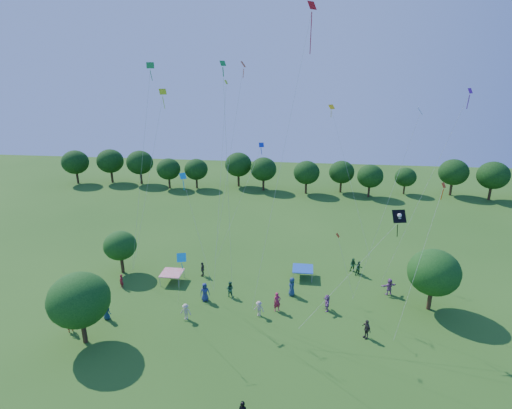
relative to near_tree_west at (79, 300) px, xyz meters
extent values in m
cylinder|color=#422B19|center=(0.00, 0.00, -3.05)|extent=(0.40, 0.40, 1.95)
ellipsoid|color=#194C15|center=(0.00, 0.00, 0.01)|extent=(4.89, 4.89, 4.40)
cylinder|color=#422B19|center=(-2.21, 11.95, -3.14)|extent=(0.36, 0.36, 1.77)
ellipsoid|color=#194C15|center=(-2.21, 11.95, -0.74)|extent=(3.56, 3.56, 3.20)
cylinder|color=#422B19|center=(29.74, 8.61, -3.07)|extent=(0.39, 0.39, 1.89)
ellipsoid|color=#194C15|center=(29.74, 8.61, -0.13)|extent=(4.71, 4.71, 4.24)
cylinder|color=#422B19|center=(-27.42, 46.29, -2.94)|extent=(0.44, 0.44, 2.15)
ellipsoid|color=#143B10|center=(-27.42, 46.29, 0.33)|extent=(5.17, 5.17, 4.65)
cylinder|color=#422B19|center=(-20.96, 47.93, -2.93)|extent=(0.45, 0.45, 2.17)
ellipsoid|color=#143B10|center=(-20.96, 47.93, 0.37)|extent=(5.22, 5.22, 4.70)
cylinder|color=#422B19|center=(-14.66, 47.58, -2.94)|extent=(0.44, 0.44, 2.15)
ellipsoid|color=#143B10|center=(-14.66, 47.58, 0.33)|extent=(5.17, 5.17, 4.65)
cylinder|color=#422B19|center=(-8.08, 45.30, -3.09)|extent=(0.38, 0.38, 1.87)
ellipsoid|color=#143B10|center=(-8.08, 45.30, -0.25)|extent=(4.48, 4.48, 4.03)
cylinder|color=#422B19|center=(-2.86, 45.91, -3.10)|extent=(0.38, 0.38, 1.84)
ellipsoid|color=#143B10|center=(-2.86, 45.91, -0.30)|extent=(4.42, 4.42, 3.98)
cylinder|color=#422B19|center=(4.87, 48.31, -2.95)|extent=(0.44, 0.44, 2.14)
ellipsoid|color=#143B10|center=(4.87, 48.31, 0.31)|extent=(5.14, 5.14, 4.63)
cylinder|color=#422B19|center=(9.97, 46.14, -3.01)|extent=(0.42, 0.42, 2.03)
ellipsoid|color=#143B10|center=(9.97, 46.14, 0.07)|extent=(4.86, 4.86, 4.37)
cylinder|color=#422B19|center=(17.95, 45.02, -3.04)|extent=(0.40, 0.40, 1.96)
ellipsoid|color=#143B10|center=(17.95, 45.02, -0.06)|extent=(4.71, 4.71, 4.24)
cylinder|color=#422B19|center=(24.32, 46.55, -3.06)|extent=(0.39, 0.39, 1.91)
ellipsoid|color=#143B10|center=(24.32, 46.55, -0.15)|extent=(4.59, 4.59, 4.13)
cylinder|color=#422B19|center=(29.12, 44.38, -3.08)|extent=(0.39, 0.39, 1.89)
ellipsoid|color=#143B10|center=(29.12, 44.38, -0.20)|extent=(4.54, 4.54, 4.08)
cylinder|color=#422B19|center=(35.78, 46.92, -3.23)|extent=(0.33, 0.33, 1.58)
ellipsoid|color=#143B10|center=(35.78, 46.92, -0.83)|extent=(3.80, 3.80, 3.42)
cylinder|color=#422B19|center=(43.97, 47.15, -2.95)|extent=(0.44, 0.44, 2.13)
ellipsoid|color=#143B10|center=(43.97, 47.15, 0.29)|extent=(5.12, 5.12, 4.61)
cylinder|color=#422B19|center=(49.80, 45.16, -2.93)|extent=(0.45, 0.45, 2.18)
ellipsoid|color=#143B10|center=(49.80, 45.16, 0.39)|extent=(5.24, 5.24, 4.72)
cube|color=red|center=(3.96, 10.61, -2.97)|extent=(2.20, 2.20, 0.08)
cylinder|color=#999999|center=(2.96, 9.61, -3.47)|extent=(0.05, 0.05, 1.10)
cylinder|color=#999999|center=(4.96, 9.61, -3.47)|extent=(0.05, 0.05, 1.10)
cylinder|color=#999999|center=(2.96, 11.61, -3.47)|extent=(0.05, 0.05, 1.10)
cylinder|color=#999999|center=(4.96, 11.61, -3.47)|extent=(0.05, 0.05, 1.10)
cube|color=#1B4AB1|center=(17.80, 13.31, -2.97)|extent=(2.20, 2.20, 0.08)
cylinder|color=#999999|center=(16.80, 12.31, -3.47)|extent=(0.05, 0.05, 1.10)
cylinder|color=#999999|center=(18.80, 12.31, -3.47)|extent=(0.05, 0.05, 1.10)
cylinder|color=#999999|center=(16.80, 14.31, -3.47)|extent=(0.05, 0.05, 1.10)
cylinder|color=#999999|center=(18.80, 14.31, -3.47)|extent=(0.05, 0.05, 1.10)
imported|color=#1A354E|center=(0.26, 3.31, -3.19)|extent=(0.91, 0.65, 1.66)
imported|color=maroon|center=(-2.02, 1.15, -3.21)|extent=(0.67, 0.71, 1.61)
imported|color=#235236|center=(10.65, 8.48, -3.19)|extent=(0.87, 0.54, 1.65)
imported|color=#C0B59A|center=(7.39, 4.17, -3.23)|extent=(1.07, 0.57, 1.57)
imported|color=#3C3430|center=(23.25, 3.46, -3.15)|extent=(0.91, 1.12, 1.74)
imported|color=#945694|center=(26.48, 10.84, -3.15)|extent=(1.73, 1.10, 1.75)
imported|color=navy|center=(16.75, 9.47, -3.05)|extent=(0.57, 0.98, 1.95)
imported|color=maroon|center=(-0.85, 8.76, -3.28)|extent=(0.66, 0.60, 1.49)
imported|color=#204C23|center=(23.93, 14.53, -3.19)|extent=(0.92, 0.67, 1.67)
imported|color=#B8A293|center=(13.90, 5.54, -3.27)|extent=(1.06, 0.68, 1.50)
imported|color=#413A34|center=(6.88, 12.27, -3.20)|extent=(0.49, 0.99, 1.65)
imported|color=#834F88|center=(20.14, 7.17, -3.19)|extent=(0.67, 1.58, 1.65)
imported|color=navy|center=(8.36, 7.41, -3.07)|extent=(1.06, 0.81, 1.90)
imported|color=#9E1C40|center=(15.51, 6.54, -3.07)|extent=(0.83, 0.70, 1.90)
imported|color=#265A2D|center=(23.40, 15.30, -3.21)|extent=(0.86, 0.57, 1.62)
cube|color=black|center=(25.43, 6.00, 6.12)|extent=(1.22, 0.84, 0.95)
cube|color=black|center=(25.43, 6.05, 4.82)|extent=(0.19, 0.26, 1.18)
sphere|color=white|center=(25.43, 5.94, 6.22)|extent=(0.35, 0.35, 0.35)
cylinder|color=white|center=(25.43, 5.94, 5.94)|extent=(0.25, 0.49, 0.32)
cylinder|color=white|center=(25.43, 5.94, 5.94)|extent=(0.25, 0.49, 0.32)
cylinder|color=beige|center=(21.49, 4.07, 1.47)|extent=(7.89, 3.89, 8.39)
cube|color=red|center=(17.63, 7.31, 22.08)|extent=(0.75, 0.76, 0.61)
cube|color=red|center=(17.63, 7.36, 20.14)|extent=(0.07, 0.64, 2.94)
cylinder|color=beige|center=(15.51, 6.00, 9.53)|extent=(4.25, 2.65, 24.51)
cube|color=#DF3E0D|center=(28.29, 5.34, 9.05)|extent=(0.46, 0.48, 0.39)
cube|color=#DF3E0D|center=(28.29, 5.39, 8.30)|extent=(0.07, 0.22, 0.95)
cylinder|color=beige|center=(26.68, 3.50, 3.07)|extent=(3.23, 3.69, 11.60)
cube|color=yellow|center=(20.29, 20.55, 13.61)|extent=(0.80, 0.75, 0.48)
cube|color=yellow|center=(20.29, 20.60, 12.82)|extent=(0.09, 0.19, 0.77)
cylinder|color=beige|center=(22.80, 18.22, 5.31)|extent=(5.05, 4.70, 16.07)
cube|color=#BAE013|center=(4.11, 11.40, 15.59)|extent=(0.78, 0.69, 0.52)
cube|color=#BAE013|center=(4.11, 11.45, 14.58)|extent=(0.13, 0.27, 1.17)
cylinder|color=beige|center=(1.96, 10.88, 6.30)|extent=(4.32, 1.04, 18.04)
cube|color=#198D2B|center=(3.45, 10.49, 17.91)|extent=(0.78, 0.64, 0.54)
cube|color=#198D2B|center=(3.45, 10.54, 17.03)|extent=(0.14, 0.21, 0.89)
cylinder|color=beige|center=(1.60, 10.39, 7.45)|extent=(3.72, 0.22, 20.35)
cube|color=#122DBA|center=(12.98, 15.35, 10.09)|extent=(0.56, 0.39, 0.45)
cube|color=#122DBA|center=(12.98, 15.40, 9.40)|extent=(0.14, 0.18, 0.72)
cylinder|color=beige|center=(10.55, 14.60, 3.58)|extent=(4.88, 1.51, 12.60)
cube|color=#761998|center=(29.59, 6.69, 16.03)|extent=(0.47, 0.43, 0.38)
cube|color=#761998|center=(29.59, 6.74, 15.23)|extent=(0.09, 0.24, 1.05)
cylinder|color=beige|center=(27.62, 8.76, 6.56)|extent=(3.96, 4.17, 18.57)
cube|color=white|center=(26.28, 7.01, 14.48)|extent=(0.63, 0.82, 0.59)
cylinder|color=beige|center=(24.38, 7.19, 5.73)|extent=(3.81, 0.36, 16.90)
cube|color=#0E9BD8|center=(8.32, 1.25, 3.66)|extent=(0.81, 0.64, 0.56)
cube|color=#0E9BD8|center=(8.32, 1.30, 2.88)|extent=(0.12, 0.16, 0.65)
cylinder|color=beige|center=(7.43, 2.96, 0.32)|extent=(1.81, 3.44, 6.09)
cube|color=#EA500D|center=(11.12, 15.48, 18.06)|extent=(0.47, 0.72, 0.57)
cube|color=#EA500D|center=(11.12, 15.53, 17.19)|extent=(0.17, 0.19, 0.87)
cylinder|color=beige|center=(9.52, 14.51, 7.53)|extent=(3.22, 1.95, 20.50)
cube|color=#D3450B|center=(20.61, 6.28, 4.06)|extent=(0.37, 0.45, 0.31)
cylinder|color=beige|center=(21.60, 6.93, 0.59)|extent=(1.99, 1.32, 6.63)
cube|color=#D9FF16|center=(10.37, 10.40, 16.49)|extent=(0.28, 0.44, 0.36)
cylinder|color=beige|center=(9.83, 8.82, 6.80)|extent=(1.09, 3.18, 19.05)
cube|color=#1A9233|center=(11.76, 2.33, 17.93)|extent=(0.45, 0.43, 0.34)
cube|color=#1A9233|center=(11.76, 2.38, 17.37)|extent=(0.07, 0.15, 0.61)
cylinder|color=beige|center=(11.59, 4.07, 7.52)|extent=(0.35, 3.50, 20.48)
cube|color=#1594DA|center=(6.52, 8.43, 8.30)|extent=(0.63, 0.63, 0.53)
cube|color=#1594DA|center=(6.52, 8.48, 7.41)|extent=(0.06, 0.23, 1.03)
cylinder|color=beige|center=(7.85, 7.99, 2.67)|extent=(2.69, 0.91, 10.78)
camera|label=1|loc=(17.56, -25.89, 17.45)|focal=28.00mm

